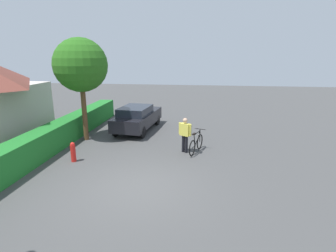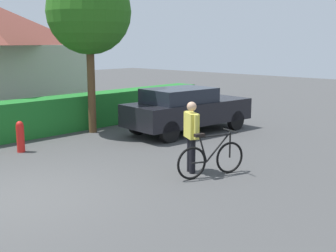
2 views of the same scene
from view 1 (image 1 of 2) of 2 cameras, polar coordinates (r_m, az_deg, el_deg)
name	(u,v)px [view 1 (image 1 of 2)]	position (r m, az deg, el deg)	size (l,w,h in m)	color
ground_plane	(138,187)	(9.11, -6.25, -12.58)	(60.00, 60.00, 0.00)	#434343
hedge_row	(6,163)	(10.91, -31.02, -6.79)	(20.15, 0.90, 1.11)	#1E6F27
parked_car_near	(137,117)	(15.26, -6.49, 1.81)	(4.32, 2.08, 1.41)	black
bicycle	(196,144)	(11.92, 5.95, -3.76)	(1.58, 0.68, 0.95)	black
person_rider	(185,133)	(11.72, 3.60, -1.43)	(0.40, 0.57, 1.55)	black
tree_kerbside	(81,66)	(13.71, -17.95, 12.04)	(2.54, 2.54, 4.96)	brown
fire_hydrant	(73,152)	(11.50, -19.39, -5.14)	(0.20, 0.20, 0.81)	red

